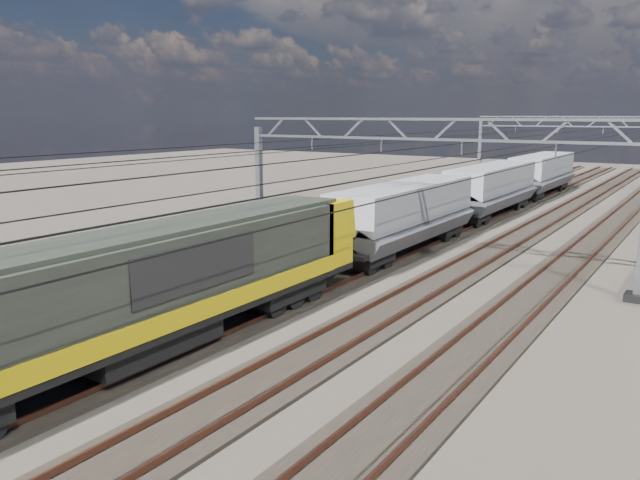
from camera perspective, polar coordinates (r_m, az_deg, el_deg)
The scene contains 12 objects.
ground at distance 26.70m, azimuth 5.22°, elevation -4.42°, with size 160.00×160.00×0.00m, color #28241E.
track_outer_west at distance 29.86m, azimuth -5.00°, elevation -2.56°, with size 2.60×140.00×0.30m.
track_loco at distance 27.64m, azimuth 1.55°, elevation -3.67°, with size 2.60×140.00×0.30m.
track_inner_east at distance 25.85m, azimuth 9.15°, elevation -4.89°, with size 2.60×140.00×0.30m.
track_outer_east at distance 24.58m, azimuth 17.73°, elevation -6.15°, with size 2.60×140.00×0.30m.
catenary_gantry_mid at distance 29.48m, azimuth 9.03°, elevation 4.74°, with size 19.90×0.90×7.11m.
catenary_gantry_far at distance 63.96m, azimuth 22.55°, elevation 7.55°, with size 19.90×0.90×7.11m.
overhead_wires at distance 33.02m, azimuth 12.02°, elevation 8.55°, with size 12.03×140.00×0.53m.
locomotive at distance 18.96m, azimuth -16.02°, elevation -4.13°, with size 2.76×21.10×3.62m.
hopper_wagon_lead at distance 33.05m, azimuth 7.77°, elevation 2.56°, with size 3.38×13.00×3.25m.
hopper_wagon_mid at distance 46.18m, azimuth 15.42°, elevation 4.75°, with size 3.38×13.00×3.25m.
hopper_wagon_third at distance 59.80m, azimuth 19.65°, elevation 5.93°, with size 3.38×13.00×3.25m.
Camera 1 is at (11.97, -22.74, 7.26)m, focal length 35.00 mm.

